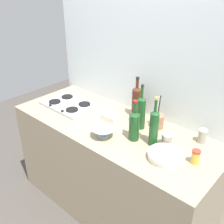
{
  "coord_description": "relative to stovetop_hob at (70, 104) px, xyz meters",
  "views": [
    {
      "loc": [
        1.25,
        -1.39,
        2.0
      ],
      "look_at": [
        0.0,
        0.0,
        1.02
      ],
      "focal_mm": 42.83,
      "sensor_mm": 36.0,
      "label": 1
    }
  ],
  "objects": [
    {
      "name": "condiment_jar_front",
      "position": [
        1.26,
        -0.01,
        0.04
      ],
      "size": [
        0.06,
        0.06,
        0.1
      ],
      "color": "gold",
      "rests_on": "counter_block"
    },
    {
      "name": "condiment_jar_rear",
      "position": [
        1.01,
        0.05,
        0.03
      ],
      "size": [
        0.08,
        0.08,
        0.1
      ],
      "color": "#9E998C",
      "rests_on": "counter_block"
    },
    {
      "name": "wine_bottle_leftmost",
      "position": [
        0.58,
        0.25,
        0.13
      ],
      "size": [
        0.08,
        0.08,
        0.36
      ],
      "color": "#472314",
      "rests_on": "counter_block"
    },
    {
      "name": "backsplash_panel",
      "position": [
        0.53,
        0.38,
        0.27
      ],
      "size": [
        1.9,
        0.06,
        2.37
      ],
      "primitive_type": "cube",
      "color": "silver",
      "rests_on": "ground"
    },
    {
      "name": "mixing_bowl",
      "position": [
        0.6,
        -0.18,
        0.03
      ],
      "size": [
        0.18,
        0.18,
        0.08
      ],
      "color": "silver",
      "rests_on": "counter_block"
    },
    {
      "name": "utensil_crock",
      "position": [
        0.83,
        0.21,
        0.05
      ],
      "size": [
        0.09,
        0.09,
        0.28
      ],
      "color": "#996B4C",
      "rests_on": "counter_block"
    },
    {
      "name": "wine_bottle_mid_left",
      "position": [
        0.73,
        0.12,
        0.13
      ],
      "size": [
        0.07,
        0.07,
        0.37
      ],
      "color": "#19471E",
      "rests_on": "counter_block"
    },
    {
      "name": "ground_plane",
      "position": [
        0.53,
        -0.0,
        -0.91
      ],
      "size": [
        6.0,
        6.0,
        0.0
      ],
      "primitive_type": "plane",
      "color": "#47423D",
      "rests_on": "ground"
    },
    {
      "name": "wine_bottle_mid_right",
      "position": [
        0.79,
        -0.05,
        0.11
      ],
      "size": [
        0.08,
        0.08,
        0.32
      ],
      "color": "#19471E",
      "rests_on": "counter_block"
    },
    {
      "name": "counter_block",
      "position": [
        0.53,
        -0.0,
        -0.46
      ],
      "size": [
        1.8,
        0.7,
        0.9
      ],
      "primitive_type": "cube",
      "color": "tan",
      "rests_on": "ground"
    },
    {
      "name": "butter_dish",
      "position": [
        0.48,
        0.04,
        0.01
      ],
      "size": [
        0.14,
        0.09,
        0.06
      ],
      "primitive_type": "cube",
      "rotation": [
        0.0,
        0.0,
        -0.0
      ],
      "color": "silver",
      "rests_on": "counter_block"
    },
    {
      "name": "stovetop_hob",
      "position": [
        0.0,
        0.0,
        0.0
      ],
      "size": [
        0.49,
        0.33,
        0.04
      ],
      "color": "#B2B2B7",
      "rests_on": "counter_block"
    },
    {
      "name": "plate_stack",
      "position": [
        1.09,
        -0.1,
        0.01
      ],
      "size": [
        0.23,
        0.23,
        0.05
      ],
      "color": "silver",
      "rests_on": "counter_block"
    },
    {
      "name": "wine_bottle_rightmost",
      "position": [
        0.93,
        -0.01,
        0.13
      ],
      "size": [
        0.06,
        0.06,
        0.37
      ],
      "color": "#19471E",
      "rests_on": "counter_block"
    },
    {
      "name": "condiment_jar_spare",
      "position": [
        1.18,
        0.25,
        0.04
      ],
      "size": [
        0.06,
        0.06,
        0.1
      ],
      "color": "#9E998C",
      "rests_on": "counter_block"
    }
  ]
}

